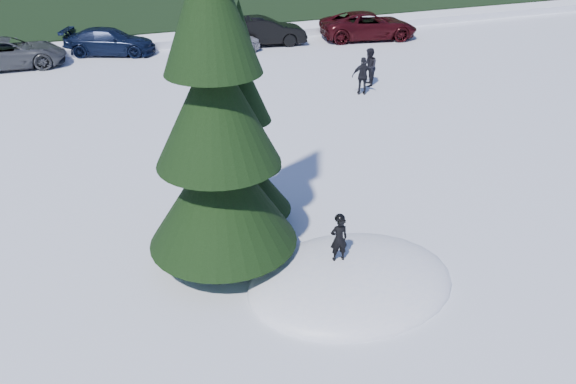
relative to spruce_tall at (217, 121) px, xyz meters
name	(u,v)px	position (x,y,z in m)	size (l,w,h in m)	color
ground	(351,283)	(2.20, -1.80, -3.32)	(200.00, 200.00, 0.00)	white
snow_mound	(351,283)	(2.20, -1.80, -3.32)	(4.48, 3.52, 0.96)	white
spruce_tall	(217,121)	(0.00, 0.00, 0.00)	(3.20, 3.20, 8.60)	black
spruce_short	(244,145)	(1.00, 1.40, -1.22)	(2.20, 2.20, 5.37)	black
child_skier	(339,239)	(2.01, -1.53, -2.33)	(0.37, 0.24, 1.02)	black
adult_0	(369,67)	(9.62, 10.32, -2.52)	(0.78, 0.61, 1.60)	black
adult_1	(363,76)	(8.78, 9.36, -2.55)	(0.90, 0.37, 1.53)	black
car_2	(8,53)	(-4.64, 19.41, -2.61)	(2.36, 5.13, 1.43)	#46484D
car_3	(110,42)	(0.09, 20.22, -2.65)	(1.87, 4.59, 1.33)	black
car_4	(224,42)	(5.50, 17.89, -2.65)	(1.57, 3.91, 1.33)	#92939A
car_5	(263,31)	(8.10, 19.09, -2.56)	(1.60, 4.60, 1.51)	black
car_6	(369,26)	(14.16, 18.19, -2.56)	(2.53, 5.49, 1.52)	#33090D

